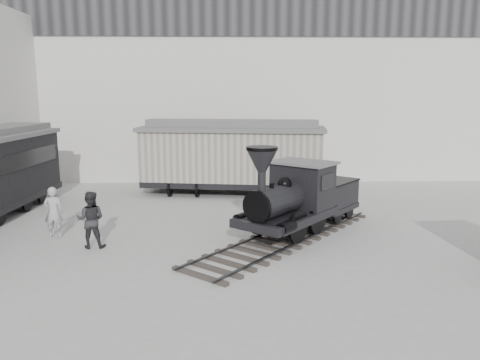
{
  "coord_description": "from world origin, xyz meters",
  "views": [
    {
      "loc": [
        -0.7,
        -12.38,
        4.97
      ],
      "look_at": [
        -0.26,
        3.62,
        2.0
      ],
      "focal_mm": 35.0,
      "sensor_mm": 36.0,
      "label": 1
    }
  ],
  "objects_px": {
    "visitor_a": "(53,212)",
    "locomotive": "(297,202)",
    "boxcar": "(232,155)",
    "visitor_b": "(91,220)"
  },
  "relations": [
    {
      "from": "visitor_a",
      "to": "locomotive",
      "type": "bearing_deg",
      "value": 177.58
    },
    {
      "from": "locomotive",
      "to": "visitor_a",
      "type": "height_order",
      "value": "locomotive"
    },
    {
      "from": "boxcar",
      "to": "visitor_a",
      "type": "bearing_deg",
      "value": -123.98
    },
    {
      "from": "locomotive",
      "to": "visitor_a",
      "type": "distance_m",
      "value": 8.55
    },
    {
      "from": "locomotive",
      "to": "visitor_b",
      "type": "xyz_separation_m",
      "value": [
        -6.92,
        -1.22,
        -0.27
      ]
    },
    {
      "from": "visitor_a",
      "to": "boxcar",
      "type": "bearing_deg",
      "value": -134.75
    },
    {
      "from": "locomotive",
      "to": "visitor_b",
      "type": "height_order",
      "value": "locomotive"
    },
    {
      "from": "boxcar",
      "to": "visitor_b",
      "type": "relative_size",
      "value": 5.0
    },
    {
      "from": "locomotive",
      "to": "boxcar",
      "type": "height_order",
      "value": "boxcar"
    },
    {
      "from": "locomotive",
      "to": "visitor_b",
      "type": "bearing_deg",
      "value": -130.11
    }
  ]
}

